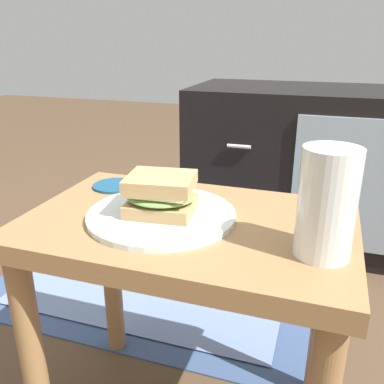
{
  "coord_description": "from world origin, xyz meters",
  "views": [
    {
      "loc": [
        0.21,
        -0.61,
        0.75
      ],
      "look_at": [
        0.01,
        0.0,
        0.51
      ],
      "focal_mm": 38.65,
      "sensor_mm": 36.0,
      "label": 1
    }
  ],
  "objects": [
    {
      "name": "tv_cabinet",
      "position": [
        0.2,
        0.95,
        0.29
      ],
      "size": [
        0.96,
        0.46,
        0.58
      ],
      "color": "black",
      "rests_on": "ground"
    },
    {
      "name": "coaster",
      "position": [
        -0.2,
        0.1,
        0.46
      ],
      "size": [
        0.09,
        0.09,
        0.01
      ],
      "primitive_type": "cylinder",
      "color": "navy",
      "rests_on": "side_table"
    },
    {
      "name": "sandwich_front",
      "position": [
        -0.04,
        -0.01,
        0.5
      ],
      "size": [
        0.13,
        0.11,
        0.07
      ],
      "color": "tan",
      "rests_on": "plate"
    },
    {
      "name": "beer_glass",
      "position": [
        0.22,
        -0.05,
        0.54
      ],
      "size": [
        0.08,
        0.08,
        0.16
      ],
      "color": "silver",
      "rests_on": "side_table"
    },
    {
      "name": "plate",
      "position": [
        -0.04,
        -0.01,
        0.47
      ],
      "size": [
        0.26,
        0.26,
        0.01
      ],
      "primitive_type": "cylinder",
      "color": "silver",
      "rests_on": "side_table"
    },
    {
      "name": "side_table",
      "position": [
        0.0,
        0.0,
        0.37
      ],
      "size": [
        0.56,
        0.36,
        0.46
      ],
      "color": "olive",
      "rests_on": "ground"
    },
    {
      "name": "area_rug",
      "position": [
        -0.27,
        0.49,
        0.0
      ],
      "size": [
        1.0,
        0.74,
        0.01
      ],
      "color": "#384C72",
      "rests_on": "ground"
    }
  ]
}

